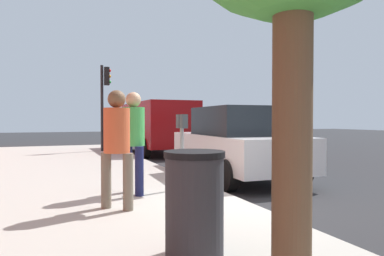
{
  "coord_description": "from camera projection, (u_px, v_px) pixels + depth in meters",
  "views": [
    {
      "loc": [
        -5.17,
        2.94,
        1.46
      ],
      "look_at": [
        1.09,
        0.43,
        1.3
      ],
      "focal_mm": 33.38,
      "sensor_mm": 36.0,
      "label": 1
    }
  ],
  "objects": [
    {
      "name": "pedestrian_bystander",
      "position": [
        117.0,
        139.0,
        5.2
      ],
      "size": [
        0.41,
        0.42,
        1.74
      ],
      "rotation": [
        0.0,
        0.0,
        -0.77
      ],
      "color": "#726656",
      "rests_on": "sidewalk_slab"
    },
    {
      "name": "parked_van_far",
      "position": [
        157.0,
        124.0,
        15.32
      ],
      "size": [
        5.22,
        2.16,
        2.18
      ],
      "color": "maroon",
      "rests_on": "ground_plane"
    },
    {
      "name": "ground_plane",
      "position": [
        241.0,
        207.0,
        5.92
      ],
      "size": [
        80.0,
        80.0,
        0.0
      ],
      "primitive_type": "plane",
      "color": "#2B2B2D",
      "rests_on": "ground"
    },
    {
      "name": "traffic_signal",
      "position": [
        104.0,
        93.0,
        15.02
      ],
      "size": [
        0.24,
        0.44,
        3.6
      ],
      "color": "black",
      "rests_on": "sidewalk_slab"
    },
    {
      "name": "parked_sedan_near",
      "position": [
        236.0,
        143.0,
        8.81
      ],
      "size": [
        4.47,
        2.1,
        1.77
      ],
      "color": "silver",
      "rests_on": "ground_plane"
    },
    {
      "name": "parking_meter",
      "position": [
        182.0,
        135.0,
        6.69
      ],
      "size": [
        0.36,
        0.12,
        1.41
      ],
      "color": "gray",
      "rests_on": "sidewalk_slab"
    },
    {
      "name": "sidewalk_slab",
      "position": [
        45.0,
        222.0,
        4.81
      ],
      "size": [
        28.0,
        6.0,
        0.15
      ],
      "primitive_type": "cube",
      "color": "#B7B2A8",
      "rests_on": "ground_plane"
    },
    {
      "name": "pedestrian_at_meter",
      "position": [
        133.0,
        134.0,
        6.25
      ],
      "size": [
        0.52,
        0.39,
        1.79
      ],
      "rotation": [
        0.0,
        0.0,
        -1.27
      ],
      "color": "#191E4C",
      "rests_on": "sidewalk_slab"
    },
    {
      "name": "trash_bin",
      "position": [
        194.0,
        204.0,
        3.4
      ],
      "size": [
        0.59,
        0.59,
        1.01
      ],
      "color": "#2D2D33",
      "rests_on": "sidewalk_slab"
    }
  ]
}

